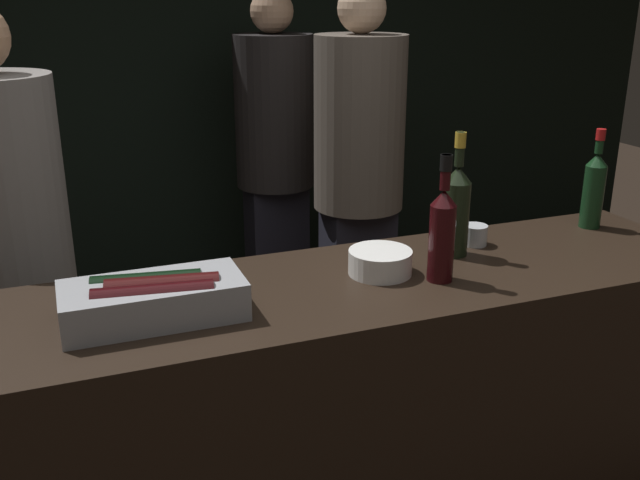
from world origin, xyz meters
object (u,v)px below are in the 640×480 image
ice_bin_with_bottles (154,298)px  red_wine_bottle_burgundy (594,187)px  bowl_white (380,261)px  champagne_bottle (456,207)px  person_grey_polo (359,171)px  candle_votive (475,235)px  person_in_hoodie (275,153)px  red_wine_bottle_black_foil (442,230)px  person_blond_tee (7,261)px

ice_bin_with_bottles → red_wine_bottle_burgundy: red_wine_bottle_burgundy is taller
bowl_white → champagne_bottle: bearing=12.4°
champagne_bottle → person_grey_polo: size_ratio=0.20×
ice_bin_with_bottles → candle_votive: (1.01, 0.18, -0.02)m
candle_votive → person_in_hoodie: bearing=94.5°
ice_bin_with_bottles → person_grey_polo: bearing=49.2°
red_wine_bottle_black_foil → person_blond_tee: person_blond_tee is taller
person_in_hoodie → person_grey_polo: bearing=-58.1°
person_in_hoodie → bowl_white: bearing=-88.3°
ice_bin_with_bottles → champagne_bottle: (0.90, 0.13, 0.09)m
champagne_bottle → person_in_hoodie: (-0.02, 1.71, -0.19)m
bowl_white → person_in_hoodie: bearing=81.9°
red_wine_bottle_burgundy → person_blond_tee: 1.92m
red_wine_bottle_burgundy → ice_bin_with_bottles: bearing=-172.4°
bowl_white → red_wine_bottle_burgundy: size_ratio=0.54×
red_wine_bottle_black_foil → person_grey_polo: person_grey_polo is taller
candle_votive → person_blond_tee: size_ratio=0.04×
ice_bin_with_bottles → bowl_white: 0.64m
red_wine_bottle_burgundy → person_in_hoodie: person_in_hoodie is taller
ice_bin_with_bottles → champagne_bottle: size_ratio=1.16×
red_wine_bottle_burgundy → champagne_bottle: 0.57m
person_in_hoodie → person_blond_tee: size_ratio=1.02×
ice_bin_with_bottles → person_grey_polo: size_ratio=0.24×
person_in_hoodie → person_blond_tee: bearing=-128.4°
person_blond_tee → ice_bin_with_bottles: bearing=86.7°
person_grey_polo → candle_votive: bearing=-138.6°
champagne_bottle → person_blond_tee: person_blond_tee is taller
red_wine_bottle_burgundy → person_blond_tee: size_ratio=0.19×
ice_bin_with_bottles → bowl_white: ice_bin_with_bottles is taller
person_in_hoodie → person_grey_polo: person_grey_polo is taller
red_wine_bottle_black_foil → champagne_bottle: 0.21m
ice_bin_with_bottles → bowl_white: bearing=6.2°
red_wine_bottle_black_foil → person_in_hoodie: bearing=86.4°
bowl_white → person_grey_polo: person_grey_polo is taller
candle_votive → person_in_hoodie: (-0.13, 1.66, -0.07)m
red_wine_bottle_burgundy → person_blond_tee: bearing=163.9°
red_wine_bottle_black_foil → bowl_white: bearing=142.8°
bowl_white → champagne_bottle: size_ratio=0.48×
person_grey_polo → champagne_bottle: bearing=-143.7°
ice_bin_with_bottles → champagne_bottle: 0.92m
ice_bin_with_bottles → person_blond_tee: 0.82m
red_wine_bottle_black_foil → person_blond_tee: size_ratio=0.20×
person_in_hoodie → person_blond_tee: (-1.25, -1.11, -0.02)m
person_grey_polo → ice_bin_with_bottles: bearing=-174.5°
bowl_white → person_grey_polo: size_ratio=0.10×
person_blond_tee → person_grey_polo: (1.47, 0.56, 0.03)m
person_in_hoodie → person_grey_polo: 0.60m
ice_bin_with_bottles → red_wine_bottle_burgundy: size_ratio=1.31×
red_wine_bottle_burgundy → person_grey_polo: (-0.36, 1.09, -0.16)m
red_wine_bottle_burgundy → bowl_white: bearing=-171.4°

